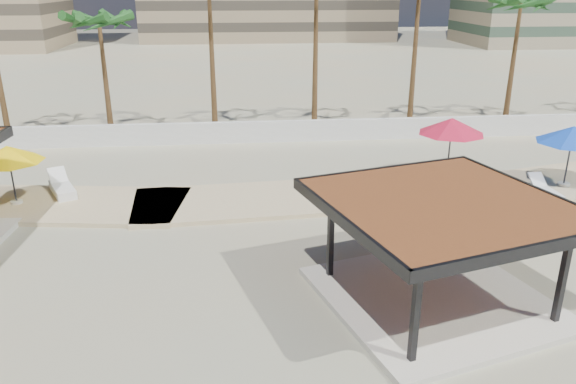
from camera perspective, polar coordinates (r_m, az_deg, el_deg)
The scene contains 11 objects.
ground at distance 17.01m, azimuth 1.49°, elevation -9.30°, with size 200.00×200.00×0.00m, color tan.
promenade at distance 24.15m, azimuth 3.96°, elevation 0.12°, with size 44.45×7.97×0.24m.
boundary_wall at distance 31.68m, azimuth -2.09°, elevation 6.15°, with size 56.00×0.30×1.20m, color silver.
pavilion_central at distance 15.84m, azimuth 15.13°, elevation -4.93°, with size 7.54×7.54×3.09m.
umbrella_b at distance 24.31m, azimuth -26.57°, elevation 3.46°, with size 3.42×3.42×2.38m.
umbrella_c at distance 26.15m, azimuth 16.30°, elevation 6.43°, with size 3.05×3.05×2.65m.
umbrella_d at distance 26.56m, azimuth 26.95°, elevation 5.21°, with size 3.08×3.08×2.64m.
lounger_a at distance 25.25m, azimuth -21.95°, elevation 0.33°, with size 1.62×2.33×0.85m.
lounger_b at distance 25.42m, azimuth 24.64°, elevation -0.00°, with size 0.70×1.95×0.73m.
palm_c at distance 33.56m, azimuth -18.63°, elevation 15.84°, with size 3.00×3.00×7.37m.
palm_g at distance 36.95m, azimuth 22.55°, elevation 16.93°, with size 3.00×3.00×8.19m.
Camera 1 is at (-1.90, -14.63, 8.46)m, focal length 35.00 mm.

